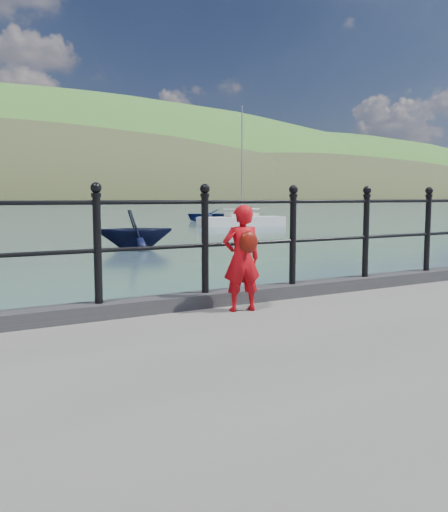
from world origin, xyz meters
TOP-DOWN VIEW (x-y plane):
  - ground at (0.00, 0.00)m, footprint 600.00×600.00m
  - kerb at (0.00, -0.15)m, footprint 60.00×0.30m
  - railing at (0.00, -0.15)m, footprint 18.11×0.11m
  - far_shore at (38.34, 239.41)m, footprint 830.00×200.00m
  - child at (0.81, -0.57)m, footprint 0.45×0.36m
  - launch_blue at (22.38, 38.19)m, footprint 6.48×6.17m
  - launch_navy at (6.11, 16.51)m, footprint 3.75×3.44m
  - sailboat_near at (19.78, 29.79)m, footprint 6.88×2.47m

SIDE VIEW (x-z plane):
  - far_shore at x=38.34m, z-range -100.57..55.43m
  - ground at x=0.00m, z-range 0.00..0.00m
  - sailboat_near at x=19.78m, z-range -4.26..4.94m
  - launch_blue at x=22.38m, z-range 0.00..1.09m
  - launch_navy at x=6.11m, z-range 0.00..1.67m
  - kerb at x=0.00m, z-range 1.00..1.15m
  - child at x=0.81m, z-range 1.01..2.13m
  - railing at x=0.00m, z-range 1.23..2.42m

